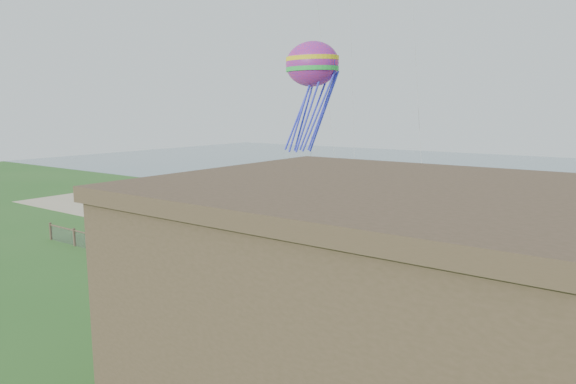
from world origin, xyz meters
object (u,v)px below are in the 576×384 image
(chainlink_fence, at_px, (240,280))
(octopus_kite, at_px, (312,95))
(picnic_table, at_px, (214,313))
(motel, at_px, (444,341))

(chainlink_fence, distance_m, octopus_kite, 12.49)
(picnic_table, bearing_deg, octopus_kite, 98.56)
(chainlink_fence, distance_m, motel, 15.06)
(chainlink_fence, relative_size, motel, 2.41)
(chainlink_fence, relative_size, octopus_kite, 4.94)
(chainlink_fence, xyz_separation_m, octopus_kite, (-0.83, 7.94, 9.61))
(picnic_table, bearing_deg, motel, -20.33)
(picnic_table, bearing_deg, chainlink_fence, 111.32)
(motel, relative_size, octopus_kite, 2.05)
(motel, relative_size, picnic_table, 8.14)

